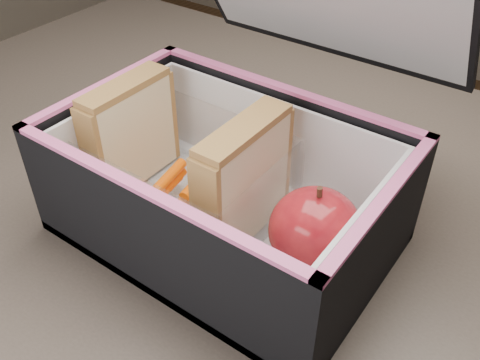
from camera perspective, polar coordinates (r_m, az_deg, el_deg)
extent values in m
cube|color=brown|center=(0.55, 2.96, -5.40)|extent=(1.20, 0.80, 0.03)
cube|color=#382D26|center=(1.28, -9.53, 1.32)|extent=(0.05, 0.05, 0.72)
cube|color=beige|center=(0.56, -12.16, 5.03)|extent=(0.01, 0.10, 0.10)
cube|color=#BB5862|center=(0.55, -11.50, 4.41)|extent=(0.01, 0.09, 0.10)
cube|color=beige|center=(0.55, -10.93, 4.49)|extent=(0.01, 0.10, 0.10)
cube|color=#925E34|center=(0.52, -12.30, 9.73)|extent=(0.03, 0.10, 0.01)
cube|color=beige|center=(0.48, -0.46, 0.00)|extent=(0.01, 0.10, 0.11)
cube|color=#BB5862|center=(0.48, 0.40, -0.80)|extent=(0.01, 0.10, 0.10)
cube|color=beige|center=(0.47, 1.28, -0.79)|extent=(0.01, 0.10, 0.11)
cube|color=#925E34|center=(0.44, 0.43, 5.42)|extent=(0.03, 0.10, 0.01)
cylinder|color=#F66B02|center=(0.54, -5.19, -1.63)|extent=(0.02, 0.09, 0.01)
cylinder|color=#F66B02|center=(0.52, -9.10, -2.15)|extent=(0.02, 0.09, 0.01)
cylinder|color=#F66B02|center=(0.52, -8.60, -0.75)|extent=(0.03, 0.09, 0.01)
cylinder|color=#F66B02|center=(0.56, -4.02, -0.09)|extent=(0.02, 0.09, 0.01)
cylinder|color=#F66B02|center=(0.53, -8.71, -1.56)|extent=(0.02, 0.09, 0.01)
cylinder|color=#F66B02|center=(0.53, -3.60, 0.86)|extent=(0.03, 0.09, 0.01)
cube|color=white|center=(0.48, 7.31, -8.90)|extent=(0.08, 0.08, 0.01)
ellipsoid|color=maroon|center=(0.45, 8.01, -5.33)|extent=(0.10, 0.10, 0.07)
cylinder|color=#412517|center=(0.43, 8.49, -1.39)|extent=(0.01, 0.01, 0.01)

